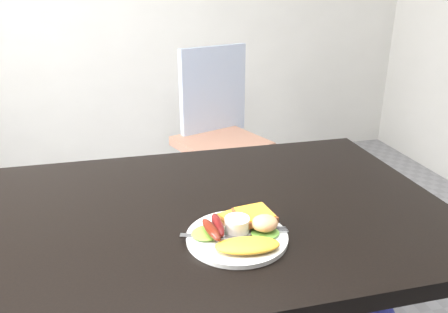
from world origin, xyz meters
name	(u,v)px	position (x,y,z in m)	size (l,w,h in m)	color
dining_table	(210,214)	(0.00, 0.00, 0.73)	(1.20, 0.80, 0.04)	black
dining_chair	(221,144)	(0.33, 1.25, 0.45)	(0.43, 0.43, 0.05)	tan
person	(232,99)	(0.25, 0.72, 0.84)	(0.61, 0.40, 1.68)	navy
plate	(237,237)	(0.03, -0.16, 0.76)	(0.23, 0.23, 0.01)	white
lettuce_left	(208,233)	(-0.04, -0.14, 0.77)	(0.07, 0.07, 0.01)	#5C8B25
lettuce_right	(265,233)	(0.09, -0.17, 0.77)	(0.06, 0.06, 0.01)	olive
omelette	(247,245)	(0.03, -0.22, 0.77)	(0.14, 0.07, 0.02)	yellow
sausage_a	(211,230)	(-0.03, -0.16, 0.78)	(0.02, 0.09, 0.02)	#5D1C0C
sausage_b	(218,225)	(-0.01, -0.14, 0.78)	(0.02, 0.09, 0.02)	#5A1110
ramekin	(237,225)	(0.03, -0.15, 0.78)	(0.06, 0.06, 0.03)	white
toast_a	(238,219)	(0.04, -0.11, 0.77)	(0.08, 0.08, 0.01)	brown
toast_b	(255,215)	(0.08, -0.12, 0.78)	(0.08, 0.08, 0.01)	brown
potato_salad	(265,223)	(0.09, -0.17, 0.79)	(0.06, 0.06, 0.03)	beige
fork	(221,237)	(-0.01, -0.17, 0.76)	(0.18, 0.01, 0.00)	#ADAFB7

